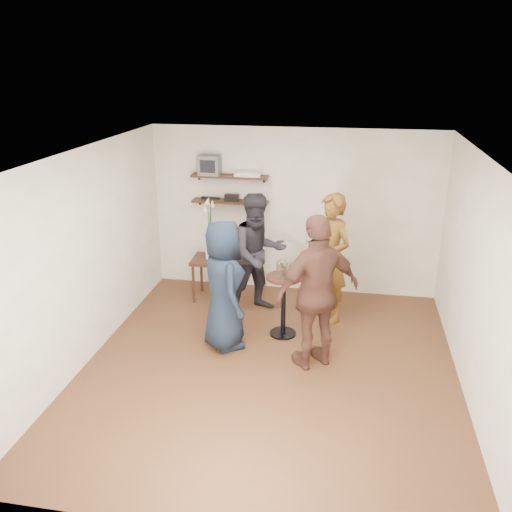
{
  "coord_description": "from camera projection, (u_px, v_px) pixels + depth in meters",
  "views": [
    {
      "loc": [
        0.86,
        -5.67,
        3.57
      ],
      "look_at": [
        -0.23,
        0.4,
        1.3
      ],
      "focal_mm": 38.0,
      "sensor_mm": 36.0,
      "label": 1
    }
  ],
  "objects": [
    {
      "name": "side_table",
      "position": [
        211.0,
        265.0,
        8.37
      ],
      "size": [
        0.57,
        0.57,
        0.66
      ],
      "rotation": [
        0.0,
        0.0,
        0.04
      ],
      "color": "black",
      "rests_on": "room"
    },
    {
      "name": "wine_glass_bl",
      "position": [
        283.0,
        264.0,
        7.16
      ],
      "size": [
        0.07,
        0.07,
        0.2
      ],
      "color": "silver",
      "rests_on": "drinks_table"
    },
    {
      "name": "person_plaid",
      "position": [
        330.0,
        258.0,
        7.58
      ],
      "size": [
        0.8,
        0.79,
        1.85
      ],
      "primitive_type": "imported",
      "rotation": [
        0.0,
        0.0,
        -0.75
      ],
      "color": "#9D2211",
      "rests_on": "room"
    },
    {
      "name": "dvd_deck",
      "position": [
        248.0,
        174.0,
        8.27
      ],
      "size": [
        0.4,
        0.24,
        0.06
      ],
      "primitive_type": "cube",
      "color": "silver",
      "rests_on": "shelf_upper"
    },
    {
      "name": "power_strip",
      "position": [
        211.0,
        198.0,
        8.56
      ],
      "size": [
        0.3,
        0.05,
        0.03
      ],
      "primitive_type": "cube",
      "color": "black",
      "rests_on": "shelf_lower"
    },
    {
      "name": "vase_lilies",
      "position": [
        210.0,
        239.0,
        8.23
      ],
      "size": [
        0.19,
        0.2,
        0.99
      ],
      "rotation": [
        0.0,
        0.0,
        0.04
      ],
      "color": "white",
      "rests_on": "side_table"
    },
    {
      "name": "crt_monitor",
      "position": [
        210.0,
        165.0,
        8.33
      ],
      "size": [
        0.32,
        0.3,
        0.3
      ],
      "primitive_type": "cube",
      "color": "#59595B",
      "rests_on": "shelf_upper"
    },
    {
      "name": "wine_glass_fl",
      "position": [
        279.0,
        266.0,
        7.08
      ],
      "size": [
        0.07,
        0.07,
        0.22
      ],
      "color": "silver",
      "rests_on": "drinks_table"
    },
    {
      "name": "person_brown",
      "position": [
        317.0,
        293.0,
        6.39
      ],
      "size": [
        1.18,
        1.03,
        1.91
      ],
      "primitive_type": "imported",
      "rotation": [
        0.0,
        0.0,
        3.76
      ],
      "color": "#4B2920",
      "rests_on": "room"
    },
    {
      "name": "wine_glass_br",
      "position": [
        286.0,
        266.0,
        7.1
      ],
      "size": [
        0.07,
        0.07,
        0.2
      ],
      "color": "silver",
      "rests_on": "drinks_table"
    },
    {
      "name": "person_dark",
      "position": [
        258.0,
        254.0,
        7.84
      ],
      "size": [
        1.1,
        1.05,
        1.79
      ],
      "primitive_type": "imported",
      "rotation": [
        0.0,
        0.0,
        0.59
      ],
      "color": "black",
      "rests_on": "room"
    },
    {
      "name": "room",
      "position": [
        270.0,
        269.0,
        6.17
      ],
      "size": [
        4.58,
        5.08,
        2.68
      ],
      "color": "#4C2618",
      "rests_on": "ground"
    },
    {
      "name": "radio",
      "position": [
        232.0,
        197.0,
        8.45
      ],
      "size": [
        0.22,
        0.1,
        0.1
      ],
      "primitive_type": "cube",
      "color": "black",
      "rests_on": "shelf_lower"
    },
    {
      "name": "shelf_lower",
      "position": [
        230.0,
        201.0,
        8.48
      ],
      "size": [
        1.2,
        0.25,
        0.04
      ],
      "primitive_type": "cube",
      "color": "black",
      "rests_on": "room"
    },
    {
      "name": "drinks_table",
      "position": [
        284.0,
        297.0,
        7.24
      ],
      "size": [
        0.47,
        0.47,
        0.86
      ],
      "color": "black",
      "rests_on": "room"
    },
    {
      "name": "person_navy",
      "position": [
        223.0,
        285.0,
        6.87
      ],
      "size": [
        0.89,
        0.99,
        1.7
      ],
      "primitive_type": "imported",
      "rotation": [
        0.0,
        0.0,
        2.1
      ],
      "color": "black",
      "rests_on": "room"
    },
    {
      "name": "shelf_upper",
      "position": [
        230.0,
        176.0,
        8.34
      ],
      "size": [
        1.2,
        0.25,
        0.04
      ],
      "primitive_type": "cube",
      "color": "black",
      "rests_on": "room"
    },
    {
      "name": "wine_glass_fr",
      "position": [
        288.0,
        267.0,
        7.04
      ],
      "size": [
        0.07,
        0.07,
        0.22
      ],
      "color": "silver",
      "rests_on": "drinks_table"
    }
  ]
}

